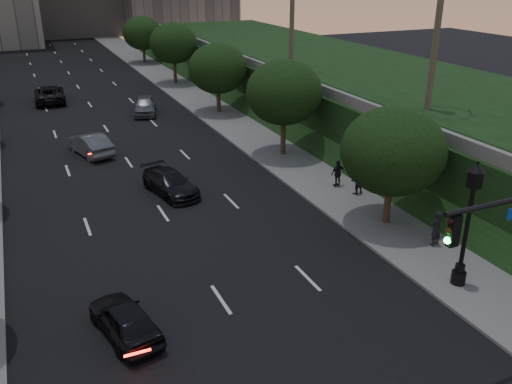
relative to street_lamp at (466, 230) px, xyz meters
name	(u,v)px	position (x,y,z in m)	size (l,w,h in m)	color
ground	(275,380)	(-9.49, -1.92, -2.63)	(160.00, 160.00, 0.00)	black
road_surface	(110,135)	(-9.49, 28.08, -2.62)	(16.00, 140.00, 0.02)	black
sidewalk_right	(230,120)	(0.76, 28.08, -2.56)	(4.50, 140.00, 0.15)	slate
embankment	(360,91)	(12.51, 26.08, -0.63)	(18.00, 90.00, 4.00)	black
parapet_wall	(275,72)	(4.01, 26.08, 1.72)	(0.35, 90.00, 0.70)	slate
tree_right_a	(393,151)	(0.81, 6.08, 1.39)	(5.20, 5.20, 6.24)	#38281C
tree_right_b	(284,92)	(0.81, 18.08, 1.88)	(5.20, 5.20, 6.74)	#38281C
tree_right_c	(218,68)	(0.81, 31.08, 1.39)	(5.20, 5.20, 6.24)	#38281C
tree_right_d	(173,43)	(0.81, 45.08, 1.88)	(5.20, 5.20, 6.74)	#38281C
tree_right_e	(142,33)	(0.81, 60.08, 1.39)	(5.20, 5.20, 6.24)	#38281C
street_lamp	(466,230)	(0.00, 0.00, 0.00)	(0.64, 0.64, 5.62)	black
sedan_near_left	(125,319)	(-13.44, 2.41, -1.96)	(1.60, 3.98, 1.35)	black
sedan_mid_left	(90,144)	(-11.56, 23.84, -1.86)	(1.64, 4.69, 1.55)	#515457
sedan_far_left	(49,94)	(-12.86, 41.62, -1.81)	(2.73, 5.93, 1.65)	black
sedan_near_right	(170,183)	(-8.32, 14.61, -1.96)	(1.90, 4.68, 1.36)	black
sedan_far_right	(145,105)	(-5.40, 33.39, -1.82)	(1.92, 4.78, 1.63)	slate
pedestrian_a	(436,228)	(1.39, 3.07, -1.60)	(0.64, 0.42, 1.76)	black
pedestrian_b	(357,181)	(1.52, 9.91, -1.69)	(0.78, 0.61, 1.60)	black
pedestrian_c	(338,173)	(1.12, 11.33, -1.66)	(0.97, 0.40, 1.65)	black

